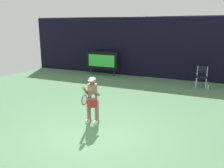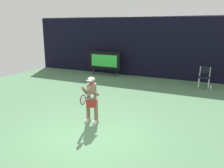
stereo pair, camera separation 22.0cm
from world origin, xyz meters
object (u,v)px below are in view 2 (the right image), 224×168
Objects in this scene: water_bottle at (211,87)px; scoreboard at (105,61)px; tennis_racket at (83,99)px; umpire_chair at (204,76)px; tennis_player at (92,98)px.

scoreboard is at bearing 171.90° from water_bottle.
tennis_racket is at bearing -67.03° from scoreboard.
scoreboard is at bearing 104.63° from tennis_racket.
water_bottle is 7.49m from tennis_racket.
scoreboard reaches higher than water_bottle.
umpire_chair is (6.05, -0.61, -0.33)m from scoreboard.
water_bottle is 6.93m from tennis_player.
umpire_chair is at bearing 59.81° from tennis_racket.
scoreboard is 6.09m from umpire_chair.
tennis_player is at bearing -65.85° from scoreboard.
tennis_racket is at bearing -115.33° from water_bottle.
tennis_player reaches higher than scoreboard.
tennis_racket is (-2.82, -7.02, 0.37)m from umpire_chair.
tennis_racket reaches higher than water_bottle.
water_bottle is at bearing -39.80° from umpire_chair.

